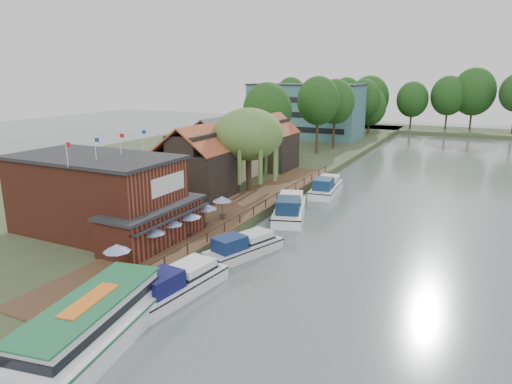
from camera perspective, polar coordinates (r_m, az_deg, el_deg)
The scene contains 28 objects.
ground at distance 37.57m, azimuth 0.04°, elevation -9.60°, with size 260.00×260.00×0.00m, color #495553.
land_bank at distance 81.15m, azimuth -7.98°, elevation 3.83°, with size 50.00×140.00×1.00m, color #384728.
quay_deck at distance 49.01m, azimuth -3.14°, elevation -2.47°, with size 6.00×50.00×0.10m, color #47301E.
quay_rail at distance 48.09m, azimuth -0.05°, elevation -2.22°, with size 0.20×49.00×1.00m, color black, non-canonical shape.
pub at distance 43.04m, azimuth -17.52°, elevation -0.57°, with size 20.00×11.00×7.30m, color maroon, non-canonical shape.
hotel_block at distance 107.69m, azimuth 6.23°, elevation 10.06°, with size 25.40×12.40×12.30m, color #38666B, non-canonical shape.
cottage_a at distance 54.92m, azimuth -7.51°, elevation 3.79°, with size 8.60×7.60×8.50m, color black, non-canonical shape.
cottage_b at distance 64.81m, azimuth -4.80°, elevation 5.50°, with size 9.60×8.60×8.50m, color beige, non-canonical shape.
cottage_c at distance 70.83m, azimuth 1.78°, elevation 6.31°, with size 7.60×7.60×8.50m, color black, non-canonical shape.
willow at distance 56.72m, azimuth -0.92°, elevation 5.24°, with size 8.60×8.60×10.43m, color #476B2D, non-canonical shape.
umbrella_0 at distance 34.98m, azimuth -16.91°, elevation -8.07°, with size 2.01×2.01×2.38m, color navy, non-canonical shape.
umbrella_1 at distance 37.98m, azimuth -12.78°, elevation -5.98°, with size 2.13×2.13×2.38m, color #1B4F99, non-canonical shape.
umbrella_2 at distance 39.76m, azimuth -10.55°, elevation -4.92°, with size 2.01×2.01×2.38m, color #1B4799, non-canonical shape.
umbrella_3 at distance 41.46m, azimuth -8.39°, elevation -4.01°, with size 2.27×2.27×2.38m, color #1B3597, non-canonical shape.
umbrella_4 at distance 43.82m, azimuth -6.38°, elevation -2.92°, with size 2.35×2.35×2.38m, color #1C269C, non-canonical shape.
umbrella_5 at distance 46.20m, azimuth -4.24°, elevation -1.95°, with size 1.99×1.99×2.38m, color navy, non-canonical shape.
cruiser_0 at distance 33.50m, azimuth -9.64°, elevation -10.76°, with size 3.11×9.62×2.32m, color white, non-canonical shape.
cruiser_1 at distance 39.87m, azimuth -1.52°, elevation -6.49°, with size 2.87×8.90×2.12m, color silver, non-canonical shape.
cruiser_2 at distance 50.40m, azimuth 4.22°, elevation -1.68°, with size 3.49×10.79×2.65m, color white, non-canonical shape.
cruiser_3 at distance 60.82m, azimuth 8.77°, elevation 0.91°, with size 3.25×10.05×2.44m, color white, non-canonical shape.
tour_boat at distance 28.10m, azimuth -20.73°, elevation -15.89°, with size 4.04×14.33×3.13m, color silver, non-canonical shape.
swan at distance 30.99m, azimuth -13.20°, elevation -15.12°, with size 0.44×0.44×0.44m, color white.
bank_tree_0 at distance 78.82m, azimuth 1.43°, elevation 8.84°, with size 8.38×8.38×13.12m, color #143811, non-canonical shape.
bank_tree_1 at distance 84.87m, azimuth 7.72°, elevation 9.45°, with size 7.64×7.64×14.10m, color #143811, non-canonical shape.
bank_tree_2 at distance 91.91m, azimuth 9.79°, elevation 9.57°, with size 7.59×7.59×13.53m, color #143811, non-canonical shape.
bank_tree_3 at distance 113.78m, azimuth 13.26°, elevation 10.26°, with size 7.81×7.81×13.35m, color #143811, non-canonical shape.
bank_tree_4 at distance 118.12m, azimuth 13.99°, elevation 9.83°, with size 8.05×8.05×11.16m, color #143811, non-canonical shape.
bank_tree_5 at distance 129.66m, azimuth 13.42°, elevation 10.42°, with size 6.32×6.32×11.97m, color #143811, non-canonical shape.
Camera 1 is at (15.25, -30.71, 15.34)m, focal length 32.00 mm.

